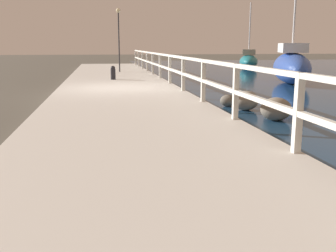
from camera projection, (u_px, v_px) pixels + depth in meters
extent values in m
plane|color=#4C473D|center=(119.00, 95.00, 13.48)|extent=(120.00, 120.00, 0.00)
cube|color=beige|center=(119.00, 91.00, 13.45)|extent=(4.15, 36.00, 0.26)
cube|color=silver|center=(298.00, 113.00, 5.22)|extent=(0.10, 0.10, 1.08)
cube|color=silver|center=(236.00, 92.00, 7.62)|extent=(0.10, 0.10, 1.08)
cube|color=silver|center=(203.00, 81.00, 10.03)|extent=(0.10, 0.10, 1.08)
cube|color=silver|center=(183.00, 74.00, 12.44)|extent=(0.10, 0.10, 1.08)
cube|color=silver|center=(170.00, 69.00, 14.84)|extent=(0.10, 0.10, 1.08)
cube|color=silver|center=(160.00, 66.00, 17.25)|extent=(0.10, 0.10, 1.08)
cube|color=silver|center=(153.00, 63.00, 19.66)|extent=(0.10, 0.10, 1.08)
cube|color=silver|center=(147.00, 61.00, 22.06)|extent=(0.10, 0.10, 1.08)
cube|color=silver|center=(143.00, 60.00, 24.47)|extent=(0.10, 0.10, 1.08)
cube|color=silver|center=(139.00, 58.00, 26.88)|extent=(0.10, 0.10, 1.08)
cube|color=silver|center=(136.00, 57.00, 29.28)|extent=(0.10, 0.10, 1.08)
cube|color=silver|center=(176.00, 57.00, 13.54)|extent=(0.09, 32.50, 0.08)
cube|color=silver|center=(176.00, 71.00, 13.64)|extent=(0.09, 32.50, 0.08)
ellipsoid|color=gray|center=(274.00, 108.00, 9.64)|extent=(0.49, 0.44, 0.37)
ellipsoid|color=gray|center=(246.00, 101.00, 10.32)|extent=(0.68, 0.61, 0.51)
ellipsoid|color=#666056|center=(228.00, 101.00, 10.96)|extent=(0.44, 0.40, 0.33)
ellipsoid|color=slate|center=(276.00, 109.00, 8.91)|extent=(0.71, 0.64, 0.53)
cylinder|color=black|center=(113.00, 74.00, 16.59)|extent=(0.21, 0.21, 0.45)
sphere|color=black|center=(113.00, 68.00, 16.54)|extent=(0.19, 0.19, 0.19)
cylinder|color=#2D2D33|center=(119.00, 43.00, 21.10)|extent=(0.07, 0.07, 3.11)
sphere|color=beige|center=(118.00, 10.00, 20.76)|extent=(0.24, 0.24, 0.24)
ellipsoid|color=#2D4C9E|center=(291.00, 68.00, 17.56)|extent=(2.95, 5.00, 1.36)
cube|color=silver|center=(293.00, 48.00, 17.38)|extent=(1.62, 2.17, 0.41)
ellipsoid|color=#1E707A|center=(249.00, 62.00, 28.90)|extent=(2.39, 3.62, 0.98)
cube|color=#9E937F|center=(249.00, 52.00, 28.76)|extent=(1.20, 1.23, 0.40)
cylinder|color=silver|center=(250.00, 29.00, 28.43)|extent=(0.09, 0.09, 3.70)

